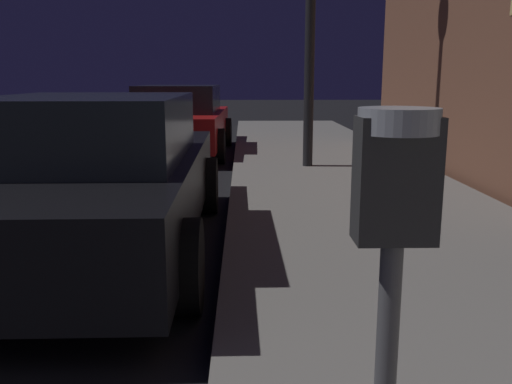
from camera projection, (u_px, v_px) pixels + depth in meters
The scene contains 3 objects.
parking_meter at pixel (392, 245), 1.33m from camera, with size 0.19×0.19×1.36m.
car_black at pixel (97, 176), 4.94m from camera, with size 2.08×4.61×1.43m.
car_red at pixel (180, 121), 11.44m from camera, with size 2.08×4.40×1.43m.
Camera 1 is at (4.18, -0.73, 1.58)m, focal length 38.43 mm.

